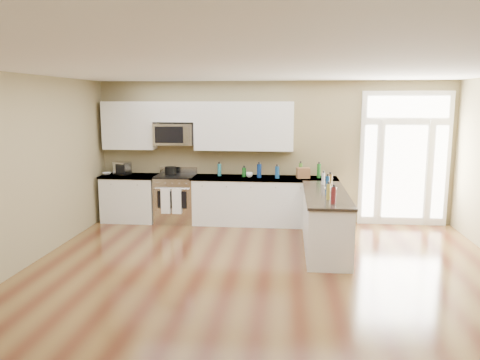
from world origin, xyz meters
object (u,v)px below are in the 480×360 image
object	(u,v)px
stockpot	(171,170)
toaster_oven	(122,168)
kitchen_range	(176,198)
peninsula_cabinet	(325,223)

from	to	relation	value
stockpot	toaster_oven	bearing A→B (deg)	-178.09
kitchen_range	toaster_oven	bearing A→B (deg)	177.47
peninsula_cabinet	toaster_oven	distance (m)	4.27
peninsula_cabinet	kitchen_range	xyz separation A→B (m)	(-2.85, 1.45, 0.04)
kitchen_range	stockpot	distance (m)	0.58
kitchen_range	toaster_oven	distance (m)	1.25
kitchen_range	stockpot	size ratio (longest dim) A/B	4.74
peninsula_cabinet	stockpot	xyz separation A→B (m)	(-2.97, 1.53, 0.60)
peninsula_cabinet	stockpot	bearing A→B (deg)	152.71
peninsula_cabinet	kitchen_range	bearing A→B (deg)	153.06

